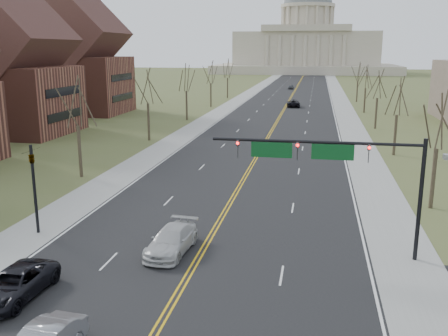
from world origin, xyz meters
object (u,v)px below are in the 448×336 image
at_px(signal_left, 34,179).
at_px(car_far_nb, 293,103).
at_px(car_sb_outer_lead, 14,284).
at_px(car_far_sb, 291,87).
at_px(car_sb_inner_second, 172,240).
at_px(signal_mast, 331,160).

bearing_deg(signal_left, car_far_nb, 80.48).
relative_size(car_sb_outer_lead, car_far_sb, 1.35).
distance_m(car_sb_inner_second, car_far_nb, 79.54).
height_order(car_sb_outer_lead, car_far_sb, car_sb_outer_lead).
bearing_deg(car_far_sb, car_far_nb, -85.19).
relative_size(signal_mast, car_far_nb, 2.18).
bearing_deg(car_far_nb, signal_left, 74.93).
height_order(car_sb_outer_lead, car_sb_inner_second, car_sb_inner_second).
distance_m(signal_left, car_sb_inner_second, 10.27).
height_order(car_sb_outer_lead, car_far_nb, car_far_nb).
height_order(signal_mast, car_sb_inner_second, signal_mast).
relative_size(signal_left, car_far_sb, 1.54).
distance_m(car_far_nb, car_far_sb, 47.42).
distance_m(car_sb_outer_lead, car_sb_inner_second, 9.16).
distance_m(car_sb_outer_lead, car_far_sb, 133.85).
height_order(signal_left, car_far_nb, signal_left).
xyz_separation_m(signal_left, car_far_nb, (13.08, 77.96, -2.93)).
bearing_deg(car_far_nb, car_far_sb, -91.83).
bearing_deg(car_far_sb, signal_left, -93.48).
distance_m(signal_mast, signal_left, 19.06).
xyz_separation_m(car_sb_inner_second, car_far_nb, (3.35, 79.47, 0.02)).
height_order(signal_left, car_sb_outer_lead, signal_left).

